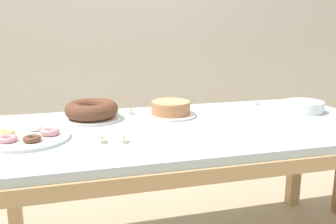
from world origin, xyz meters
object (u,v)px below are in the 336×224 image
tealight_centre (102,140)px  tealight_right_edge (124,140)px  tealight_left_edge (256,103)px  tealight_near_cakes (131,112)px  plate_stack (304,106)px  cake_chocolate_round (171,109)px  pastry_platter (27,137)px  cake_golden_bundt (92,111)px

tealight_centre → tealight_right_edge: bearing=-14.2°
tealight_right_edge → tealight_left_edge: 1.02m
tealight_near_cakes → tealight_centre: same height
plate_stack → tealight_near_cakes: plate_stack is taller
cake_chocolate_round → tealight_centre: (-0.40, -0.36, -0.03)m
tealight_left_edge → tealight_near_cakes: bearing=-177.0°
pastry_platter → tealight_left_edge: size_ratio=8.96×
tealight_near_cakes → tealight_right_edge: bearing=-103.2°
cake_chocolate_round → tealight_right_edge: bearing=-129.1°
pastry_platter → cake_chocolate_round: bearing=18.8°
tealight_near_cakes → plate_stack: bearing=-12.0°
cake_chocolate_round → pastry_platter: cake_chocolate_round is taller
tealight_near_cakes → tealight_centre: size_ratio=1.00×
plate_stack → tealight_near_cakes: 0.96m
tealight_right_edge → cake_golden_bundt: bearing=103.4°
plate_stack → tealight_left_edge: (-0.17, 0.24, -0.02)m
pastry_platter → tealight_near_cakes: size_ratio=8.96×
tealight_left_edge → cake_chocolate_round: bearing=-166.4°
tealight_near_cakes → pastry_platter: bearing=-146.2°
plate_stack → tealight_centre: (-1.14, -0.26, -0.02)m
tealight_left_edge → tealight_centre: same height
tealight_right_edge → plate_stack: bearing=15.0°
plate_stack → cake_golden_bundt: bearing=173.2°
cake_chocolate_round → pastry_platter: (-0.70, -0.24, -0.02)m
plate_stack → cake_chocolate_round: bearing=172.3°
plate_stack → tealight_left_edge: 0.29m
cake_chocolate_round → tealight_near_cakes: bearing=153.5°
pastry_platter → tealight_near_cakes: 0.60m
plate_stack → tealight_right_edge: bearing=-165.0°
tealight_near_cakes → tealight_centre: 0.50m
cake_chocolate_round → cake_golden_bundt: 0.41m
cake_chocolate_round → tealight_near_cakes: size_ratio=6.69×
cake_golden_bundt → tealight_right_edge: size_ratio=7.49×
cake_chocolate_round → plate_stack: 0.75m
tealight_near_cakes → cake_golden_bundt: bearing=-163.8°
tealight_right_edge → tealight_left_edge: size_ratio=1.00×
plate_stack → tealight_right_edge: (-1.05, -0.28, -0.02)m
cake_chocolate_round → plate_stack: size_ratio=1.27×
tealight_centre → cake_golden_bundt: bearing=91.9°
pastry_platter → tealight_centre: pastry_platter is taller
cake_chocolate_round → cake_golden_bundt: cake_golden_bundt is taller
tealight_left_edge → pastry_platter: bearing=-163.5°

